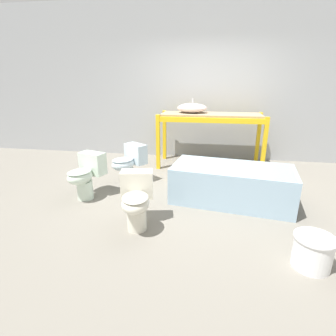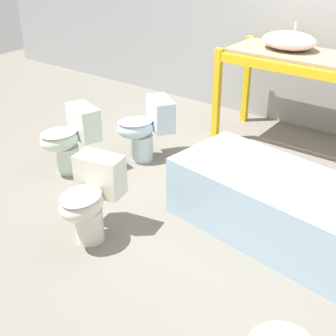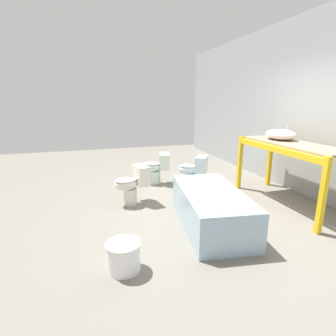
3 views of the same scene
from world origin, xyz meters
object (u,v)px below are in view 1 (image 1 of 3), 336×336
object	(u,v)px
toilet_near	(136,199)
toilet_far	(129,163)
sink_basin	(192,108)
bathtub_main	(232,182)
bucket_white	(313,251)
toilet_extra	(86,174)

from	to	relation	value
toilet_near	toilet_far	size ratio (longest dim) A/B	0.98
sink_basin	bathtub_main	world-z (taller)	sink_basin
sink_basin	bucket_white	xyz separation A→B (m)	(1.36, -2.95, -0.97)
bathtub_main	toilet_near	world-z (taller)	toilet_near
toilet_near	sink_basin	bearing A→B (deg)	69.69
bathtub_main	bucket_white	distance (m)	1.47
bathtub_main	toilet_near	xyz separation A→B (m)	(-1.12, -0.91, 0.07)
bathtub_main	toilet_extra	xyz separation A→B (m)	(-2.07, -0.22, 0.07)
toilet_far	bucket_white	bearing A→B (deg)	-2.61
sink_basin	toilet_near	xyz separation A→B (m)	(-0.41, -2.55, -0.77)
bathtub_main	toilet_extra	distance (m)	2.08
toilet_far	bucket_white	size ratio (longest dim) A/B	1.81
toilet_far	bucket_white	xyz separation A→B (m)	(2.28, -1.72, -0.20)
bathtub_main	toilet_far	distance (m)	1.68
bucket_white	toilet_far	bearing A→B (deg)	143.01
sink_basin	toilet_far	xyz separation A→B (m)	(-0.92, -1.23, -0.77)
toilet_far	toilet_extra	distance (m)	0.77
toilet_far	toilet_extra	size ratio (longest dim) A/B	1.02
toilet_extra	bucket_white	world-z (taller)	toilet_extra
bathtub_main	toilet_far	world-z (taller)	toilet_far
sink_basin	bathtub_main	xyz separation A→B (m)	(0.71, -1.65, -0.84)
toilet_near	bucket_white	xyz separation A→B (m)	(1.77, -0.40, -0.20)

